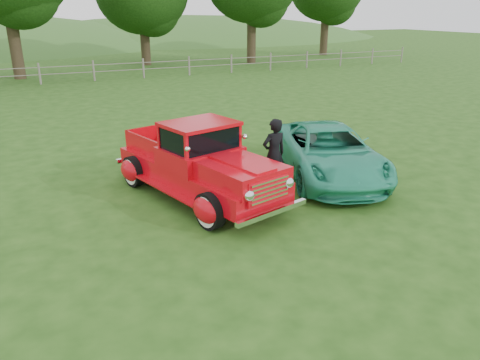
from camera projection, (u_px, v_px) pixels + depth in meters
name	position (u px, v px, depth m)	size (l,w,h in m)	color
ground	(274.00, 227.00, 9.36)	(140.00, 140.00, 0.00)	#204612
distant_hills	(18.00, 80.00, 59.74)	(116.00, 60.00, 18.00)	#386625
fence_line	(94.00, 71.00, 27.81)	(48.00, 0.12, 1.20)	slate
red_pickup	(199.00, 164.00, 10.62)	(3.13, 5.26, 1.78)	black
teal_sedan	(329.00, 152.00, 11.97)	(2.17, 4.71, 1.31)	#29A57F
man	(274.00, 154.00, 11.10)	(0.63, 0.41, 1.72)	black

